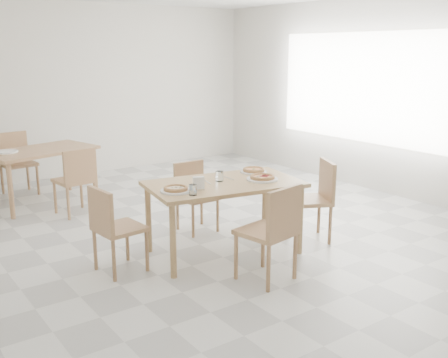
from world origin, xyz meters
TOP-DOWN VIEW (x-y plane):
  - room at (2.98, 0.30)m, footprint 7.28×7.00m
  - main_table at (-0.29, -0.77)m, footprint 1.64×1.11m
  - chair_south at (-0.34, -1.60)m, footprint 0.51×0.51m
  - chair_north at (-0.15, 0.03)m, footprint 0.39×0.39m
  - chair_west at (-1.42, -0.58)m, footprint 0.45×0.45m
  - chair_east at (0.77, -1.03)m, footprint 0.59×0.59m
  - plate_margherita at (0.22, -0.61)m, footprint 0.29×0.29m
  - plate_mushroom at (-0.87, -0.80)m, footprint 0.29×0.29m
  - plate_pepperoni at (0.08, -0.92)m, footprint 0.32×0.32m
  - pizza_margherita at (0.22, -0.61)m, footprint 0.28×0.28m
  - pizza_mushroom at (-0.87, -0.80)m, footprint 0.30×0.30m
  - pizza_pepperoni at (0.08, -0.92)m, footprint 0.28×0.28m
  - tumbler_a at (-0.80, -0.99)m, footprint 0.08×0.08m
  - tumbler_b at (-0.30, -0.71)m, footprint 0.08×0.08m
  - napkin_holder at (-0.66, -0.87)m, footprint 0.13×0.09m
  - fork_a at (-0.15, -0.67)m, footprint 0.03×0.19m
  - fork_b at (-0.43, -0.69)m, footprint 0.05×0.17m
  - second_table at (-1.25, 2.13)m, footprint 1.55×1.11m
  - chair_back_s at (-1.05, 1.34)m, footprint 0.47×0.47m
  - chair_back_n at (-1.39, 2.87)m, footprint 0.48×0.48m
  - plate_empty at (-1.67, 2.16)m, footprint 0.29×0.29m

SIDE VIEW (x-z plane):
  - chair_north at x=-0.15m, z-range 0.06..0.85m
  - chair_west at x=-1.42m, z-range 0.07..0.90m
  - chair_back_s at x=-1.05m, z-range 0.07..0.93m
  - chair_east at x=0.77m, z-range 0.07..0.95m
  - chair_back_n at x=-1.39m, z-range 0.07..0.96m
  - chair_south at x=-0.34m, z-range 0.07..0.97m
  - second_table at x=-1.25m, z-range 0.28..1.03m
  - main_table at x=-0.29m, z-range 0.29..1.04m
  - fork_a at x=-0.15m, z-range 0.75..0.76m
  - fork_b at x=-0.43m, z-range 0.75..0.76m
  - plate_margherita at x=0.22m, z-range 0.75..0.77m
  - plate_mushroom at x=-0.87m, z-range 0.75..0.77m
  - plate_pepperoni at x=0.08m, z-range 0.75..0.77m
  - plate_empty at x=-1.67m, z-range 0.75..0.77m
  - pizza_margherita at x=0.22m, z-range 0.76..0.80m
  - pizza_mushroom at x=-0.87m, z-range 0.76..0.80m
  - pizza_pepperoni at x=0.08m, z-range 0.77..0.80m
  - tumbler_a at x=-0.80m, z-range 0.75..0.85m
  - tumbler_b at x=-0.30m, z-range 0.75..0.85m
  - napkin_holder at x=-0.66m, z-range 0.75..0.88m
  - room at x=2.98m, z-range -2.00..5.00m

